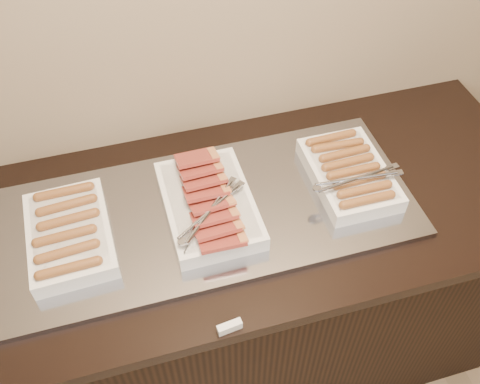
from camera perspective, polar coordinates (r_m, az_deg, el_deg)
name	(u,v)px	position (r m, az deg, el deg)	size (l,w,h in m)	color
counter	(214,296)	(1.90, -2.80, -11.06)	(2.06, 0.76, 0.90)	black
warming_tray	(203,214)	(1.52, -3.98, -2.36)	(1.20, 0.50, 0.02)	#9698A3
dish_left	(69,234)	(1.49, -17.74, -4.27)	(0.23, 0.33, 0.07)	white
dish_center	(209,204)	(1.49, -3.36, -1.26)	(0.25, 0.38, 0.09)	white
dish_right	(350,173)	(1.59, 11.61, 1.96)	(0.26, 0.32, 0.08)	white
label_holder	(230,327)	(1.32, -1.12, -14.20)	(0.06, 0.02, 0.02)	white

